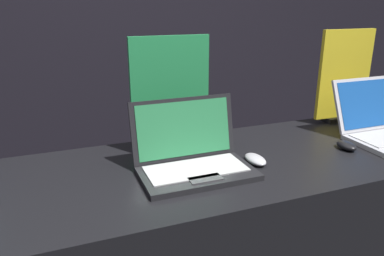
% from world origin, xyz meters
% --- Properties ---
extents(wall_back, '(8.00, 0.05, 2.80)m').
position_xyz_m(wall_back, '(0.00, 1.97, 1.40)').
color(wall_back, black).
rests_on(wall_back, ground_plane).
extents(laptop_middle, '(0.40, 0.28, 0.24)m').
position_xyz_m(laptop_middle, '(-0.01, 0.31, 1.02)').
color(laptop_middle, black).
rests_on(laptop_middle, display_counter).
extents(mouse_middle, '(0.06, 0.11, 0.03)m').
position_xyz_m(mouse_middle, '(0.23, 0.28, 0.98)').
color(mouse_middle, '#B2B2B7').
rests_on(mouse_middle, display_counter).
extents(promo_stand_middle, '(0.32, 0.07, 0.46)m').
position_xyz_m(promo_stand_middle, '(-0.01, 0.55, 1.18)').
color(promo_stand_middle, black).
rests_on(promo_stand_middle, display_counter).
extents(laptop_back, '(0.37, 0.35, 0.25)m').
position_xyz_m(laptop_back, '(0.91, 0.32, 1.02)').
color(laptop_back, '#B7B7BC').
rests_on(laptop_back, display_counter).
extents(mouse_back, '(0.06, 0.10, 0.03)m').
position_xyz_m(mouse_back, '(0.65, 0.27, 0.98)').
color(mouse_back, black).
rests_on(mouse_back, display_counter).
extents(promo_stand_back, '(0.30, 0.07, 0.46)m').
position_xyz_m(promo_stand_back, '(0.91, 0.59, 1.18)').
color(promo_stand_back, black).
rests_on(promo_stand_back, display_counter).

